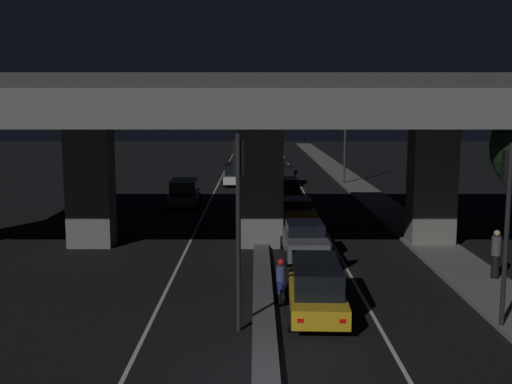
{
  "coord_description": "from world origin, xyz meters",
  "views": [
    {
      "loc": [
        -0.24,
        -13.49,
        6.52
      ],
      "look_at": [
        -0.42,
        23.86,
        1.18
      ],
      "focal_mm": 42.0,
      "sensor_mm": 36.0,
      "label": 1
    }
  ],
  "objects_px": {
    "car_dark_green_fourth": "(288,189)",
    "pedestrian_on_sidewalk": "(499,254)",
    "street_lamp": "(344,133)",
    "car_grey_second": "(307,239)",
    "car_taxi_yellow_lead": "(319,287)",
    "car_white_second_oncoming": "(237,174)",
    "motorcycle_blue_filtering_near": "(284,282)",
    "traffic_light_right_of_median": "(510,205)",
    "traffic_light_left_of_median": "(241,199)",
    "car_taxi_yellow_third": "(299,210)",
    "car_dark_red_sixth": "(281,166)",
    "car_dark_green_fifth": "(286,175)",
    "car_grey_lead_oncoming": "(187,192)"
  },
  "relations": [
    {
      "from": "car_taxi_yellow_third",
      "to": "car_dark_green_fifth",
      "type": "relative_size",
      "value": 1.16
    },
    {
      "from": "car_grey_second",
      "to": "pedestrian_on_sidewalk",
      "type": "relative_size",
      "value": 2.6
    },
    {
      "from": "car_dark_green_fourth",
      "to": "pedestrian_on_sidewalk",
      "type": "height_order",
      "value": "pedestrian_on_sidewalk"
    },
    {
      "from": "traffic_light_left_of_median",
      "to": "car_white_second_oncoming",
      "type": "relative_size",
      "value": 1.19
    },
    {
      "from": "traffic_light_right_of_median",
      "to": "car_dark_green_fifth",
      "type": "relative_size",
      "value": 1.37
    },
    {
      "from": "car_taxi_yellow_third",
      "to": "car_dark_green_fifth",
      "type": "bearing_deg",
      "value": -1.24
    },
    {
      "from": "motorcycle_blue_filtering_near",
      "to": "pedestrian_on_sidewalk",
      "type": "height_order",
      "value": "pedestrian_on_sidewalk"
    },
    {
      "from": "traffic_light_left_of_median",
      "to": "car_taxi_yellow_third",
      "type": "height_order",
      "value": "traffic_light_left_of_median"
    },
    {
      "from": "car_taxi_yellow_third",
      "to": "car_dark_red_sixth",
      "type": "height_order",
      "value": "car_taxi_yellow_third"
    },
    {
      "from": "street_lamp",
      "to": "car_white_second_oncoming",
      "type": "height_order",
      "value": "street_lamp"
    },
    {
      "from": "traffic_light_left_of_median",
      "to": "car_taxi_yellow_lead",
      "type": "bearing_deg",
      "value": 29.34
    },
    {
      "from": "car_taxi_yellow_lead",
      "to": "street_lamp",
      "type": "bearing_deg",
      "value": -7.3
    },
    {
      "from": "traffic_light_right_of_median",
      "to": "car_dark_green_fifth",
      "type": "bearing_deg",
      "value": 98.43
    },
    {
      "from": "car_dark_green_fourth",
      "to": "car_white_second_oncoming",
      "type": "xyz_separation_m",
      "value": [
        -3.85,
        8.51,
        0.09
      ]
    },
    {
      "from": "traffic_light_left_of_median",
      "to": "street_lamp",
      "type": "xyz_separation_m",
      "value": [
        7.59,
        32.87,
        0.44
      ]
    },
    {
      "from": "motorcycle_blue_filtering_near",
      "to": "traffic_light_right_of_median",
      "type": "bearing_deg",
      "value": -113.86
    },
    {
      "from": "car_white_second_oncoming",
      "to": "motorcycle_blue_filtering_near",
      "type": "distance_m",
      "value": 30.25
    },
    {
      "from": "car_dark_green_fourth",
      "to": "pedestrian_on_sidewalk",
      "type": "xyz_separation_m",
      "value": [
        6.88,
        -19.65,
        0.24
      ]
    },
    {
      "from": "car_grey_lead_oncoming",
      "to": "car_white_second_oncoming",
      "type": "height_order",
      "value": "car_white_second_oncoming"
    },
    {
      "from": "street_lamp",
      "to": "car_taxi_yellow_lead",
      "type": "xyz_separation_m",
      "value": [
        -5.18,
        -31.52,
        -3.47
      ]
    },
    {
      "from": "car_grey_second",
      "to": "car_taxi_yellow_third",
      "type": "bearing_deg",
      "value": -2.18
    },
    {
      "from": "car_taxi_yellow_third",
      "to": "car_dark_green_fifth",
      "type": "height_order",
      "value": "car_dark_green_fifth"
    },
    {
      "from": "car_taxi_yellow_third",
      "to": "motorcycle_blue_filtering_near",
      "type": "height_order",
      "value": "car_taxi_yellow_third"
    },
    {
      "from": "car_grey_second",
      "to": "motorcycle_blue_filtering_near",
      "type": "relative_size",
      "value": 2.7
    },
    {
      "from": "car_dark_green_fourth",
      "to": "pedestrian_on_sidewalk",
      "type": "bearing_deg",
      "value": -162.5
    },
    {
      "from": "traffic_light_left_of_median",
      "to": "car_white_second_oncoming",
      "type": "xyz_separation_m",
      "value": [
        -1.3,
        32.92,
        -2.96
      ]
    },
    {
      "from": "street_lamp",
      "to": "car_grey_second",
      "type": "distance_m",
      "value": 25.04
    },
    {
      "from": "car_taxi_yellow_third",
      "to": "pedestrian_on_sidewalk",
      "type": "xyz_separation_m",
      "value": [
        6.67,
        -11.33,
        0.31
      ]
    },
    {
      "from": "car_taxi_yellow_lead",
      "to": "motorcycle_blue_filtering_near",
      "type": "bearing_deg",
      "value": 38.48
    },
    {
      "from": "traffic_light_left_of_median",
      "to": "car_grey_lead_oncoming",
      "type": "xyz_separation_m",
      "value": [
        -4.22,
        21.89,
        -2.95
      ]
    },
    {
      "from": "traffic_light_right_of_median",
      "to": "car_dark_green_fifth",
      "type": "distance_m",
      "value": 33.47
    },
    {
      "from": "car_taxi_yellow_lead",
      "to": "pedestrian_on_sidewalk",
      "type": "height_order",
      "value": "pedestrian_on_sidewalk"
    },
    {
      "from": "street_lamp",
      "to": "pedestrian_on_sidewalk",
      "type": "relative_size",
      "value": 3.98
    },
    {
      "from": "street_lamp",
      "to": "car_white_second_oncoming",
      "type": "xyz_separation_m",
      "value": [
        -8.88,
        0.04,
        -3.41
      ]
    },
    {
      "from": "traffic_light_left_of_median",
      "to": "traffic_light_right_of_median",
      "type": "height_order",
      "value": "traffic_light_left_of_median"
    },
    {
      "from": "traffic_light_left_of_median",
      "to": "car_taxi_yellow_third",
      "type": "bearing_deg",
      "value": 80.25
    },
    {
      "from": "street_lamp",
      "to": "car_taxi_yellow_lead",
      "type": "height_order",
      "value": "street_lamp"
    },
    {
      "from": "car_taxi_yellow_third",
      "to": "traffic_light_left_of_median",
      "type": "bearing_deg",
      "value": 169.2
    },
    {
      "from": "car_dark_red_sixth",
      "to": "street_lamp",
      "type": "bearing_deg",
      "value": -151.77
    },
    {
      "from": "car_taxi_yellow_third",
      "to": "car_dark_red_sixth",
      "type": "xyz_separation_m",
      "value": [
        -0.08,
        25.14,
        -0.01
      ]
    },
    {
      "from": "car_dark_red_sixth",
      "to": "motorcycle_blue_filtering_near",
      "type": "bearing_deg",
      "value": 175.86
    },
    {
      "from": "traffic_light_right_of_median",
      "to": "car_dark_red_sixth",
      "type": "distance_m",
      "value": 41.64
    },
    {
      "from": "car_taxi_yellow_lead",
      "to": "car_white_second_oncoming",
      "type": "bearing_deg",
      "value": 8.72
    },
    {
      "from": "traffic_light_left_of_median",
      "to": "car_dark_red_sixth",
      "type": "height_order",
      "value": "traffic_light_left_of_median"
    },
    {
      "from": "car_taxi_yellow_lead",
      "to": "car_white_second_oncoming",
      "type": "relative_size",
      "value": 0.95
    },
    {
      "from": "car_grey_second",
      "to": "car_dark_green_fifth",
      "type": "distance_m",
      "value": 24.4
    },
    {
      "from": "street_lamp",
      "to": "car_dark_green_fifth",
      "type": "bearing_deg",
      "value": 178.69
    },
    {
      "from": "car_white_second_oncoming",
      "to": "pedestrian_on_sidewalk",
      "type": "bearing_deg",
      "value": 20.06
    },
    {
      "from": "traffic_light_right_of_median",
      "to": "motorcycle_blue_filtering_near",
      "type": "height_order",
      "value": "traffic_light_right_of_median"
    },
    {
      "from": "car_dark_green_fifth",
      "to": "car_white_second_oncoming",
      "type": "xyz_separation_m",
      "value": [
        -4.12,
        -0.07,
        0.13
      ]
    }
  ]
}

